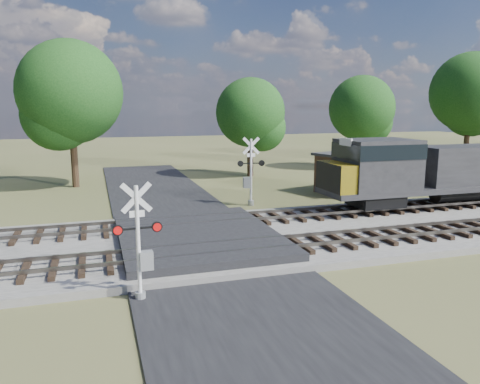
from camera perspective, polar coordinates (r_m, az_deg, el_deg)
name	(u,v)px	position (r m, az deg, el deg)	size (l,w,h in m)	color
ground	(200,248)	(21.34, -4.90, -6.79)	(160.00, 160.00, 0.00)	#4A502A
ballast_bed	(384,225)	(25.71, 17.19, -3.90)	(140.00, 10.00, 0.30)	gray
road	(200,247)	(21.33, -4.90, -6.68)	(7.00, 60.00, 0.08)	black
crossing_panel	(198,238)	(21.72, -5.20, -5.62)	(7.00, 9.00, 0.62)	#262628
track_near	(281,245)	(20.29, 5.03, -6.48)	(140.00, 2.60, 0.33)	black
track_far	(245,219)	(24.82, 0.63, -3.30)	(140.00, 2.60, 0.33)	black
crossing_signal_near	(141,252)	(15.58, -11.96, -7.19)	(1.59, 0.35, 3.95)	silver
crossing_signal_far	(250,177)	(29.88, 1.18, 1.81)	(1.77, 0.40, 4.40)	silver
equipment_shed	(352,173)	(35.17, 13.53, 2.26)	(5.38, 5.38, 2.94)	#49331F
treeline	(255,96)	(42.52, 1.83, 11.58)	(77.43, 12.07, 11.95)	black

